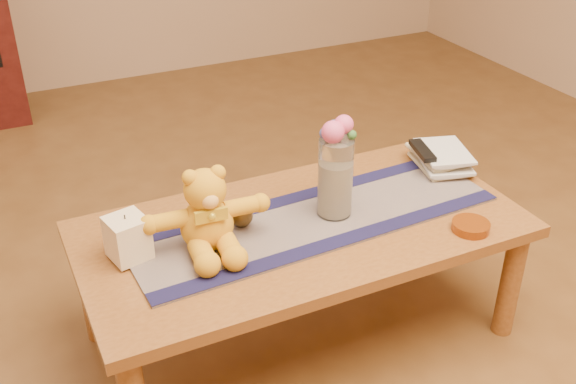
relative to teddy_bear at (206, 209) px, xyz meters
name	(u,v)px	position (x,y,z in m)	size (l,w,h in m)	color
floor	(301,333)	(0.31, -0.01, -0.58)	(5.50, 5.50, 0.00)	#573619
coffee_table_top	(302,229)	(0.31, -0.01, -0.15)	(1.40, 0.70, 0.04)	brown
table_leg_fr	(510,283)	(0.95, -0.30, -0.38)	(0.07, 0.07, 0.41)	brown
table_leg_bl	(90,289)	(-0.33, 0.28, -0.38)	(0.07, 0.07, 0.41)	brown
table_leg_br	(412,203)	(0.95, 0.28, -0.38)	(0.07, 0.07, 0.41)	brown
persian_runner	(316,219)	(0.36, -0.01, -0.13)	(1.20, 0.35, 0.01)	#161840
runner_border_near	(340,241)	(0.36, -0.16, -0.12)	(1.20, 0.06, 0.00)	#141238
runner_border_far	(294,198)	(0.35, 0.13, -0.12)	(1.20, 0.06, 0.00)	#141238
teddy_bear	(206,209)	(0.00, 0.00, 0.00)	(0.36, 0.30, 0.25)	gold
pillar_candle	(128,238)	(-0.23, 0.04, -0.06)	(0.11, 0.11, 0.13)	beige
candle_wick	(125,217)	(-0.23, 0.04, 0.01)	(0.00, 0.00, 0.01)	black
glass_vase	(335,178)	(0.43, -0.01, 0.01)	(0.11, 0.11, 0.26)	silver
potpourri_fill	(335,188)	(0.43, -0.01, -0.03)	(0.09, 0.09, 0.18)	beige
rose_left	(333,132)	(0.41, -0.02, 0.17)	(0.07, 0.07, 0.07)	#E04F85
rose_right	(344,124)	(0.45, 0.00, 0.18)	(0.06, 0.06, 0.06)	#E04F85
blue_flower_back	(334,127)	(0.44, 0.03, 0.17)	(0.04, 0.04, 0.04)	#4F58AB
blue_flower_side	(325,133)	(0.40, 0.01, 0.16)	(0.04, 0.04, 0.04)	#4F58AB
leaf_sprig	(352,135)	(0.47, -0.03, 0.16)	(0.03, 0.03, 0.03)	#33662D
bronze_ball	(241,215)	(0.13, 0.05, -0.09)	(0.07, 0.07, 0.07)	#483618
book_bottom	(419,168)	(0.85, 0.13, -0.12)	(0.17, 0.22, 0.02)	beige
book_lower	(422,163)	(0.86, 0.12, -0.10)	(0.16, 0.22, 0.02)	beige
book_upper	(418,158)	(0.85, 0.13, -0.08)	(0.17, 0.22, 0.02)	beige
book_top	(422,154)	(0.86, 0.13, -0.06)	(0.16, 0.22, 0.02)	beige
tv_remote	(422,150)	(0.85, 0.12, -0.05)	(0.04, 0.16, 0.02)	black
amber_dish	(471,226)	(0.77, -0.27, -0.12)	(0.12, 0.12, 0.03)	#BF5914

